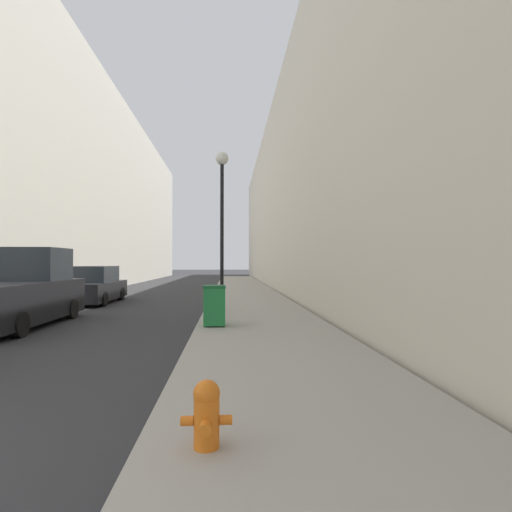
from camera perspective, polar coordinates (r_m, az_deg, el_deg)
name	(u,v)px	position (r m, az deg, el deg)	size (l,w,h in m)	color
sidewalk_right	(248,297)	(20.62, -1.17, -5.91)	(3.74, 60.00, 0.13)	#9E998E
building_left_glass	(23,184)	(32.31, -30.29, 8.89)	(12.00, 60.00, 14.59)	beige
building_right_stone	(352,200)	(30.24, 13.49, 7.79)	(12.00, 60.00, 12.86)	beige
fire_hydrant	(207,412)	(4.02, -7.07, -21.30)	(0.48, 0.37, 0.63)	orange
trash_bin	(215,305)	(10.99, -5.93, -6.98)	(0.59, 0.64, 1.10)	#1E7538
lamppost	(222,203)	(13.83, -4.88, 7.51)	(0.45, 0.45, 5.52)	black
pickup_truck	(20,294)	(13.56, -30.69, -4.66)	(2.07, 5.30, 2.31)	black
parked_sedan_near	(95,286)	(19.69, -22.06, -4.03)	(1.86, 4.64, 1.69)	black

